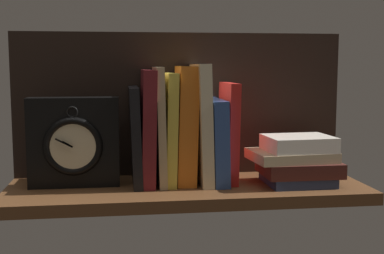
{
  "coord_description": "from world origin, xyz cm",
  "views": [
    {
      "loc": [
        -13.63,
        -106.39,
        25.35
      ],
      "look_at": [
        1.46,
        3.09,
        12.15
      ],
      "focal_mm": 47.78,
      "sensor_mm": 36.0,
      "label": 1
    }
  ],
  "objects": [
    {
      "name": "book_black_skeptic",
      "position": [
        -10.84,
        3.09,
        10.48
      ],
      "size": [
        2.64,
        15.56,
        21.01
      ],
      "primitive_type": "cube",
      "rotation": [
        0.0,
        -0.03,
        0.0
      ],
      "color": "black",
      "rests_on": "ground_plane"
    },
    {
      "name": "book_red_requiem",
      "position": [
        9.62,
        3.09,
        10.86
      ],
      "size": [
        2.53,
        13.36,
        21.76
      ],
      "primitive_type": "cube",
      "rotation": [
        0.0,
        0.02,
        0.0
      ],
      "color": "red",
      "rests_on": "ground_plane"
    },
    {
      "name": "book_stack_side",
      "position": [
        23.62,
        -1.92,
        5.07
      ],
      "size": [
        18.86,
        13.83,
        10.44
      ],
      "color": "#232D4C",
      "rests_on": "ground_plane"
    },
    {
      "name": "book_yellow_seinlanguage",
      "position": [
        -3.39,
        3.09,
        11.94
      ],
      "size": [
        2.79,
        13.86,
        23.93
      ],
      "primitive_type": "cube",
      "rotation": [
        0.0,
        0.03,
        0.0
      ],
      "color": "gold",
      "rests_on": "ground_plane"
    },
    {
      "name": "book_tan_shortstories",
      "position": [
        -5.61,
        3.09,
        12.57
      ],
      "size": [
        2.18,
        14.72,
        25.18
      ],
      "primitive_type": "cube",
      "rotation": [
        0.0,
        -0.02,
        0.0
      ],
      "color": "tan",
      "rests_on": "ground_plane"
    },
    {
      "name": "ground_plane",
      "position": [
        0.0,
        0.0,
        -1.25
      ],
      "size": [
        76.28,
        25.29,
        2.5
      ],
      "primitive_type": "cube",
      "color": "brown"
    },
    {
      "name": "book_blue_modern",
      "position": [
        6.66,
        3.09,
        9.08
      ],
      "size": [
        3.64,
        16.72,
        18.24
      ],
      "primitive_type": "cube",
      "rotation": [
        0.0,
        -0.03,
        0.0
      ],
      "color": "#2D4C8E",
      "rests_on": "ground_plane"
    },
    {
      "name": "framed_clock",
      "position": [
        -23.77,
        2.14,
        9.37
      ],
      "size": [
        18.87,
        6.17,
        18.87
      ],
      "color": "black",
      "rests_on": "ground_plane"
    },
    {
      "name": "book_cream_twain",
      "position": [
        3.54,
        3.09,
        12.88
      ],
      "size": [
        3.26,
        16.46,
        25.83
      ],
      "primitive_type": "cube",
      "rotation": [
        0.0,
        -0.03,
        0.0
      ],
      "color": "beige",
      "rests_on": "ground_plane"
    },
    {
      "name": "book_maroon_dawkins",
      "position": [
        -8.15,
        3.09,
        12.27
      ],
      "size": [
        3.39,
        15.32,
        24.6
      ],
      "primitive_type": "cube",
      "rotation": [
        0.0,
        0.02,
        0.0
      ],
      "color": "maroon",
      "rests_on": "ground_plane"
    },
    {
      "name": "back_panel",
      "position": [
        0.0,
        12.04,
        16.52
      ],
      "size": [
        76.28,
        1.2,
        33.03
      ],
      "primitive_type": "cube",
      "color": "black",
      "rests_on": "ground_plane"
    },
    {
      "name": "book_orange_pandolfini",
      "position": [
        0.0,
        3.09,
        12.66
      ],
      "size": [
        4.77,
        12.76,
        25.43
      ],
      "primitive_type": "cube",
      "rotation": [
        0.0,
        0.03,
        0.0
      ],
      "color": "orange",
      "rests_on": "ground_plane"
    }
  ]
}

